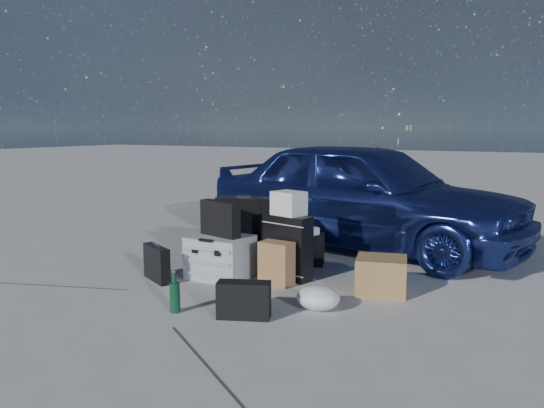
# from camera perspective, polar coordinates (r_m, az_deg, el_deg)

# --- Properties ---
(ground) EXTENTS (60.00, 60.00, 0.00)m
(ground) POSITION_cam_1_polar(r_m,az_deg,el_deg) (4.59, -7.20, -9.57)
(ground) COLOR #ABABA6
(ground) RESTS_ON ground
(car) EXTENTS (3.94, 2.14, 1.27)m
(car) POSITION_cam_1_polar(r_m,az_deg,el_deg) (6.22, 9.82, 1.06)
(car) COLOR #2A3D98
(car) RESTS_ON ground
(pelican_case) EXTENTS (0.55, 0.45, 0.40)m
(pelican_case) POSITION_cam_1_polar(r_m,az_deg,el_deg) (5.01, -5.56, -5.68)
(pelican_case) COLOR #A7AAAC
(pelican_case) RESTS_ON ground
(laptop_bag) EXTENTS (0.45, 0.22, 0.33)m
(laptop_bag) POSITION_cam_1_polar(r_m,az_deg,el_deg) (4.94, -5.61, -1.58)
(laptop_bag) COLOR black
(laptop_bag) RESTS_ON pelican_case
(briefcase) EXTENTS (0.41, 0.28, 0.32)m
(briefcase) POSITION_cam_1_polar(r_m,az_deg,el_deg) (5.00, -12.30, -6.26)
(briefcase) COLOR black
(briefcase) RESTS_ON ground
(suitcase_left) EXTENTS (0.58, 0.32, 0.71)m
(suitcase_left) POSITION_cam_1_polar(r_m,az_deg,el_deg) (5.32, -2.99, -3.08)
(suitcase_left) COLOR black
(suitcase_left) RESTS_ON ground
(suitcase_right) EXTENTS (0.52, 0.29, 0.60)m
(suitcase_right) POSITION_cam_1_polar(r_m,az_deg,el_deg) (4.95, 1.56, -4.61)
(suitcase_right) COLOR black
(suitcase_right) RESTS_ON ground
(white_carton) EXTENTS (0.33, 0.29, 0.22)m
(white_carton) POSITION_cam_1_polar(r_m,az_deg,el_deg) (4.89, 1.81, 0.08)
(white_carton) COLOR silver
(white_carton) RESTS_ON suitcase_right
(duffel_bag) EXTENTS (0.68, 0.46, 0.31)m
(duffel_bag) POSITION_cam_1_polar(r_m,az_deg,el_deg) (5.51, 2.31, -4.80)
(duffel_bag) COLOR black
(duffel_bag) RESTS_ON ground
(flat_box_white) EXTENTS (0.52, 0.45, 0.08)m
(flat_box_white) POSITION_cam_1_polar(r_m,az_deg,el_deg) (5.47, 2.34, -2.82)
(flat_box_white) COLOR silver
(flat_box_white) RESTS_ON duffel_bag
(flat_box_black) EXTENTS (0.34, 0.29, 0.06)m
(flat_box_black) POSITION_cam_1_polar(r_m,az_deg,el_deg) (5.47, 2.31, -2.08)
(flat_box_black) COLOR black
(flat_box_black) RESTS_ON flat_box_white
(kraft_bag) EXTENTS (0.31, 0.20, 0.39)m
(kraft_bag) POSITION_cam_1_polar(r_m,az_deg,el_deg) (4.76, 0.49, -6.40)
(kraft_bag) COLOR olive
(kraft_bag) RESTS_ON ground
(cardboard_box) EXTENTS (0.49, 0.45, 0.31)m
(cardboard_box) POSITION_cam_1_polar(r_m,az_deg,el_deg) (4.63, 11.66, -7.52)
(cardboard_box) COLOR #996A42
(cardboard_box) RESTS_ON ground
(plastic_bag) EXTENTS (0.37, 0.33, 0.19)m
(plastic_bag) POSITION_cam_1_polar(r_m,az_deg,el_deg) (4.17, 4.97, -10.01)
(plastic_bag) COLOR silver
(plastic_bag) RESTS_ON ground
(messenger_bag) EXTENTS (0.42, 0.28, 0.27)m
(messenger_bag) POSITION_cam_1_polar(r_m,az_deg,el_deg) (3.97, -3.05, -10.27)
(messenger_bag) COLOR black
(messenger_bag) RESTS_ON ground
(green_bottle) EXTENTS (0.10, 0.10, 0.31)m
(green_bottle) POSITION_cam_1_polar(r_m,az_deg,el_deg) (4.15, -10.41, -9.32)
(green_bottle) COLOR #0C331E
(green_bottle) RESTS_ON ground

